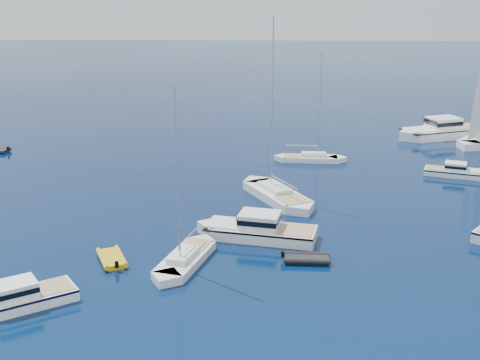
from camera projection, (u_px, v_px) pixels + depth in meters
name	position (u px, v px, depth m)	size (l,w,h in m)	color
motor_cruiser_left	(15.00, 308.00, 38.36)	(2.48, 8.12, 2.13)	white
motor_cruiser_centre	(257.00, 238.00, 48.96)	(3.07, 10.04, 2.64)	silver
motor_cruiser_far_r	(456.00, 176.00, 64.79)	(2.13, 6.97, 1.83)	silver
motor_cruiser_distant	(440.00, 138.00, 81.22)	(3.88, 12.68, 3.33)	white
sailboat_fore	(185.00, 263.00, 44.50)	(2.31, 8.89, 13.06)	silver
sailboat_mid_r	(277.00, 199.00, 57.93)	(2.98, 11.44, 16.82)	silver
sailboat_centre	(310.00, 161.00, 70.38)	(2.19, 8.41, 12.37)	silver
tender_yellow	(112.00, 261.00, 44.83)	(1.98, 3.60, 0.95)	#DFA60D
tender_grey_near	(307.00, 261.00, 44.80)	(1.90, 3.42, 0.95)	black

